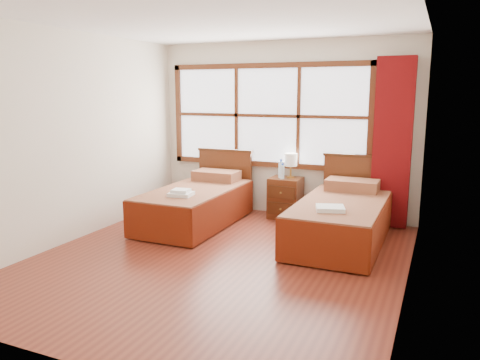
% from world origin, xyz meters
% --- Properties ---
extents(floor, '(4.50, 4.50, 0.00)m').
position_xyz_m(floor, '(0.00, 0.00, 0.00)').
color(floor, maroon).
rests_on(floor, ground).
extents(ceiling, '(4.50, 4.50, 0.00)m').
position_xyz_m(ceiling, '(0.00, 0.00, 2.60)').
color(ceiling, white).
rests_on(ceiling, wall_back).
extents(wall_back, '(4.00, 0.00, 4.00)m').
position_xyz_m(wall_back, '(0.00, 2.25, 1.30)').
color(wall_back, silver).
rests_on(wall_back, floor).
extents(wall_left, '(0.00, 4.50, 4.50)m').
position_xyz_m(wall_left, '(-2.00, 0.00, 1.30)').
color(wall_left, silver).
rests_on(wall_left, floor).
extents(wall_right, '(0.00, 4.50, 4.50)m').
position_xyz_m(wall_right, '(2.00, 0.00, 1.30)').
color(wall_right, silver).
rests_on(wall_right, floor).
extents(window, '(3.16, 0.06, 1.56)m').
position_xyz_m(window, '(-0.25, 2.21, 1.50)').
color(window, white).
rests_on(window, wall_back).
extents(curtain, '(0.50, 0.16, 2.30)m').
position_xyz_m(curtain, '(1.60, 2.11, 1.17)').
color(curtain, '#660A0B').
rests_on(curtain, wall_back).
extents(bed_left, '(1.00, 2.02, 0.97)m').
position_xyz_m(bed_left, '(-0.92, 1.20, 0.30)').
color(bed_left, '#3D1E0C').
rests_on(bed_left, floor).
extents(bed_right, '(1.02, 2.04, 0.99)m').
position_xyz_m(bed_right, '(1.14, 1.20, 0.30)').
color(bed_right, '#3D1E0C').
rests_on(bed_right, floor).
extents(nightstand, '(0.45, 0.45, 0.61)m').
position_xyz_m(nightstand, '(0.14, 1.99, 0.30)').
color(nightstand, '#532712').
rests_on(nightstand, floor).
extents(towels_left, '(0.33, 0.29, 0.09)m').
position_xyz_m(towels_left, '(-0.87, 0.67, 0.55)').
color(towels_left, white).
rests_on(towels_left, bed_left).
extents(towels_right, '(0.38, 0.36, 0.05)m').
position_xyz_m(towels_right, '(1.11, 0.65, 0.55)').
color(towels_right, white).
rests_on(towels_right, bed_right).
extents(lamp, '(0.19, 0.19, 0.36)m').
position_xyz_m(lamp, '(0.19, 2.04, 0.86)').
color(lamp, '#BC8D3C').
rests_on(lamp, nightstand).
extents(bottle_near, '(0.07, 0.07, 0.28)m').
position_xyz_m(bottle_near, '(0.06, 1.97, 0.73)').
color(bottle_near, '#C0E4F7').
rests_on(bottle_near, nightstand).
extents(bottle_far, '(0.06, 0.06, 0.23)m').
position_xyz_m(bottle_far, '(0.11, 1.91, 0.71)').
color(bottle_far, '#C0E4F7').
rests_on(bottle_far, nightstand).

